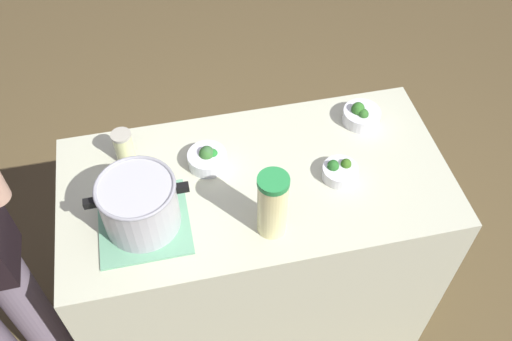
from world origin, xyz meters
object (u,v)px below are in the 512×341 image
at_px(lemonade_pitcher, 273,205).
at_px(mason_jar, 124,146).
at_px(cooking_pot, 139,204).
at_px(broccoli_bowl_front, 207,158).
at_px(broccoli_bowl_center, 361,115).
at_px(broccoli_bowl_back, 340,171).

bearing_deg(lemonade_pitcher, mason_jar, -42.42).
distance_m(cooking_pot, lemonade_pitcher, 0.40).
height_order(cooking_pot, mason_jar, cooking_pot).
xyz_separation_m(broccoli_bowl_front, broccoli_bowl_center, (-0.58, -0.09, -0.00)).
bearing_deg(broccoli_bowl_back, cooking_pot, 4.59).
distance_m(lemonade_pitcher, broccoli_bowl_back, 0.33).
xyz_separation_m(cooking_pot, lemonade_pitcher, (-0.39, 0.10, 0.02)).
xyz_separation_m(lemonade_pitcher, broccoli_bowl_back, (-0.27, -0.15, -0.10)).
bearing_deg(broccoli_bowl_front, cooking_pot, 40.24).
relative_size(broccoli_bowl_front, broccoli_bowl_center, 0.98).
height_order(mason_jar, broccoli_bowl_center, mason_jar).
xyz_separation_m(cooking_pot, broccoli_bowl_center, (-0.81, -0.28, -0.07)).
bearing_deg(broccoli_bowl_front, lemonade_pitcher, 116.98).
bearing_deg(lemonade_pitcher, cooking_pot, -14.67).
xyz_separation_m(lemonade_pitcher, broccoli_bowl_front, (0.15, -0.30, -0.09)).
relative_size(lemonade_pitcher, mason_jar, 2.01).
bearing_deg(broccoli_bowl_back, broccoli_bowl_front, -19.09).
relative_size(broccoli_bowl_center, broccoli_bowl_back, 1.13).
bearing_deg(lemonade_pitcher, broccoli_bowl_center, -137.65).
relative_size(lemonade_pitcher, broccoli_bowl_center, 1.79).
distance_m(lemonade_pitcher, broccoli_bowl_center, 0.58).
xyz_separation_m(cooking_pot, broccoli_bowl_back, (-0.66, -0.05, -0.08)).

